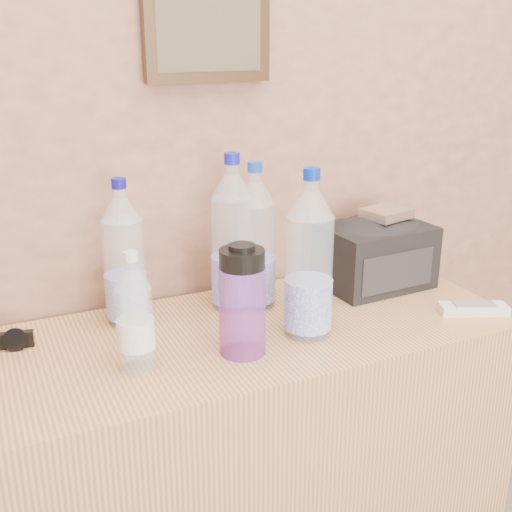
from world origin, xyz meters
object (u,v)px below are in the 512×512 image
at_px(foil_packet, 386,213).
at_px(dresser, 253,466).
at_px(pet_large_c, 255,244).
at_px(pet_small, 135,318).
at_px(ac_remote, 474,309).
at_px(pet_large_a, 124,261).
at_px(sunglasses, 0,341).
at_px(nalgene_bottle, 242,301).
at_px(toiletry_bag, 375,252).
at_px(pet_large_b, 233,242).
at_px(pet_large_d, 309,264).

bearing_deg(foil_packet, dresser, -166.61).
distance_m(pet_large_c, pet_small, 0.39).
height_order(ac_remote, foil_packet, foil_packet).
bearing_deg(pet_small, pet_large_c, 28.59).
xyz_separation_m(pet_large_a, sunglasses, (-0.28, -0.02, -0.13)).
height_order(pet_small, nalgene_bottle, pet_small).
distance_m(dresser, pet_small, 0.56).
distance_m(sunglasses, toiletry_bag, 0.93).
relative_size(pet_large_a, pet_large_c, 0.95).
distance_m(nalgene_bottle, foil_packet, 0.53).
xyz_separation_m(pet_large_b, sunglasses, (-0.54, -0.00, -0.15)).
bearing_deg(foil_packet, pet_small, -166.52).
height_order(pet_small, sunglasses, pet_small).
bearing_deg(sunglasses, toiletry_bag, 9.56).
xyz_separation_m(nalgene_bottle, foil_packet, (0.49, 0.20, 0.08)).
bearing_deg(pet_large_d, toiletry_bag, 31.30).
relative_size(dresser, sunglasses, 8.77).
bearing_deg(sunglasses, foil_packet, 9.10).
bearing_deg(pet_large_b, nalgene_bottle, -108.27).
bearing_deg(pet_large_c, sunglasses, 178.85).
distance_m(pet_large_a, pet_large_b, 0.26).
relative_size(pet_large_d, nalgene_bottle, 1.57).
relative_size(sunglasses, foil_packet, 1.21).
distance_m(pet_large_c, foil_packet, 0.37).
relative_size(nalgene_bottle, sunglasses, 1.74).
distance_m(pet_large_a, foil_packet, 0.67).
xyz_separation_m(nalgene_bottle, ac_remote, (0.58, -0.05, -0.11)).
relative_size(pet_small, foil_packet, 2.17).
distance_m(pet_large_a, pet_large_c, 0.31).
distance_m(pet_large_b, pet_large_c, 0.05).
xyz_separation_m(pet_large_d, toiletry_bag, (0.30, 0.18, -0.07)).
bearing_deg(sunglasses, dresser, -3.04).
xyz_separation_m(pet_small, sunglasses, (-0.24, 0.20, -0.09)).
distance_m(sunglasses, ac_remote, 1.08).
relative_size(pet_large_c, pet_large_d, 0.95).
bearing_deg(pet_large_d, dresser, 143.23).
xyz_separation_m(toiletry_bag, foil_packet, (0.02, -0.01, 0.10)).
bearing_deg(foil_packet, ac_remote, -69.63).
height_order(pet_large_d, toiletry_bag, pet_large_d).
xyz_separation_m(pet_large_c, nalgene_bottle, (-0.13, -0.21, -0.04)).
bearing_deg(ac_remote, pet_large_d, -166.58).
distance_m(pet_large_b, pet_large_d, 0.23).
distance_m(pet_large_a, pet_large_d, 0.42).
relative_size(pet_large_b, pet_small, 1.54).
height_order(pet_large_a, sunglasses, pet_large_a).
bearing_deg(sunglasses, pet_large_c, 9.73).
relative_size(pet_large_a, pet_small, 1.38).
height_order(pet_large_d, pet_small, pet_large_d).
relative_size(pet_large_d, toiletry_bag, 1.37).
relative_size(toiletry_bag, foil_packet, 2.41).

